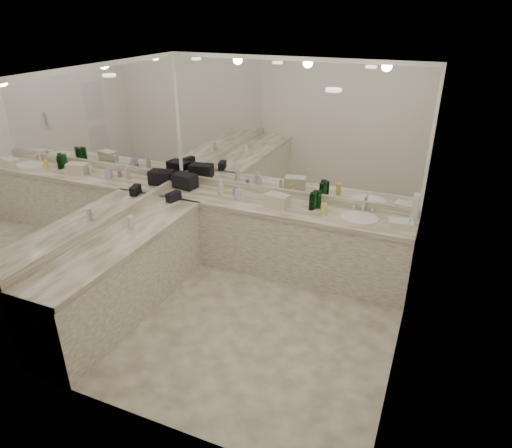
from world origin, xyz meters
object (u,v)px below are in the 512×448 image
at_px(sink, 359,218).
at_px(soap_bottle_b, 239,192).
at_px(wall_phone, 416,206).
at_px(black_toiletry_bag, 185,181).
at_px(soap_bottle_a, 221,187).
at_px(soap_bottle_c, 275,198).
at_px(cream_cosmetic_case, 278,200).
at_px(hand_towel, 401,222).

xyz_separation_m(sink, soap_bottle_b, (-1.52, -0.01, 0.10)).
height_order(sink, soap_bottle_b, soap_bottle_b).
bearing_deg(wall_phone, sink, 140.43).
bearing_deg(black_toiletry_bag, soap_bottle_a, -2.33).
relative_size(wall_phone, soap_bottle_b, 1.27).
distance_m(wall_phone, soap_bottle_c, 1.75).
height_order(sink, cream_cosmetic_case, cream_cosmetic_case).
relative_size(sink, wall_phone, 1.83).
xyz_separation_m(black_toiletry_bag, hand_towel, (2.82, -0.04, -0.07)).
height_order(hand_towel, soap_bottle_c, soap_bottle_c).
bearing_deg(soap_bottle_b, wall_phone, -12.88).
bearing_deg(soap_bottle_c, wall_phone, -16.79).
bearing_deg(hand_towel, black_toiletry_bag, 179.22).
relative_size(cream_cosmetic_case, soap_bottle_a, 1.32).
height_order(wall_phone, soap_bottle_c, wall_phone).
height_order(wall_phone, cream_cosmetic_case, wall_phone).
bearing_deg(cream_cosmetic_case, black_toiletry_bag, -173.47).
bearing_deg(hand_towel, cream_cosmetic_case, -177.20).
height_order(soap_bottle_b, soap_bottle_c, soap_bottle_b).
relative_size(soap_bottle_a, soap_bottle_c, 1.30).
bearing_deg(hand_towel, sink, -177.33).
height_order(soap_bottle_a, soap_bottle_b, soap_bottle_a).
relative_size(sink, soap_bottle_b, 2.33).
bearing_deg(soap_bottle_b, soap_bottle_a, 169.66).
distance_m(wall_phone, cream_cosmetic_case, 1.70).
distance_m(black_toiletry_bag, soap_bottle_c, 1.32).
xyz_separation_m(wall_phone, soap_bottle_c, (-1.64, 0.49, -0.37)).
height_order(hand_towel, soap_bottle_a, soap_bottle_a).
height_order(hand_towel, soap_bottle_b, soap_bottle_b).
height_order(sink, soap_bottle_c, soap_bottle_c).
distance_m(sink, wall_phone, 0.91).
distance_m(wall_phone, soap_bottle_b, 2.21).
bearing_deg(soap_bottle_b, hand_towel, 1.04).
bearing_deg(soap_bottle_a, hand_towel, -0.40).
xyz_separation_m(hand_towel, soap_bottle_b, (-1.98, -0.04, 0.07)).
distance_m(black_toiletry_bag, soap_bottle_b, 0.84).
relative_size(black_toiletry_bag, cream_cosmetic_case, 1.13).
bearing_deg(soap_bottle_b, soap_bottle_c, 1.10).
relative_size(black_toiletry_bag, soap_bottle_b, 1.69).
xyz_separation_m(wall_phone, black_toiletry_bag, (-2.96, 0.56, -0.36)).
height_order(wall_phone, hand_towel, wall_phone).
distance_m(sink, soap_bottle_b, 1.52).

